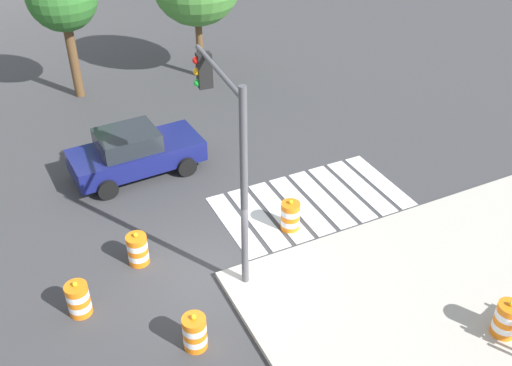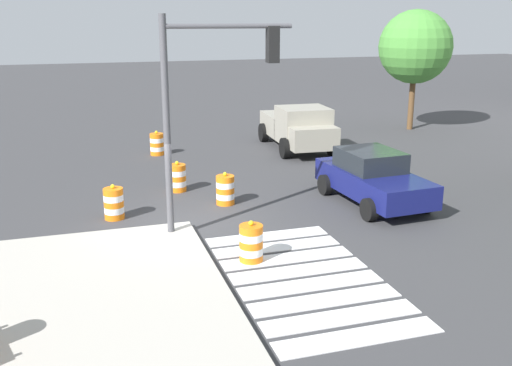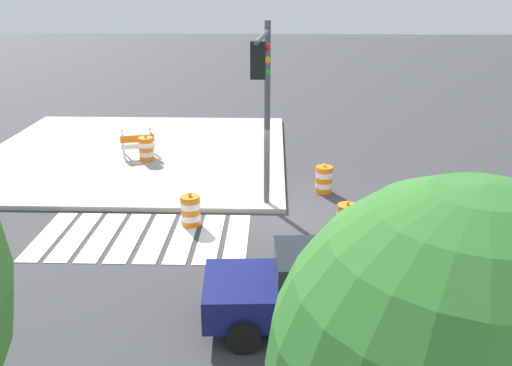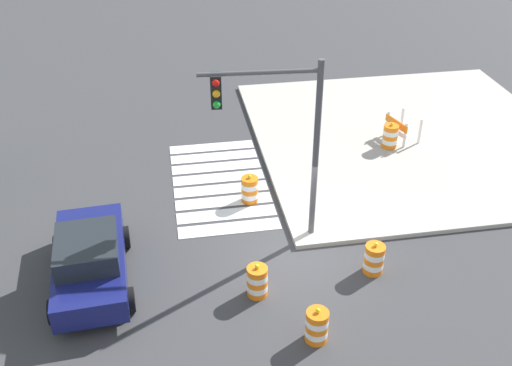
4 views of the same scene
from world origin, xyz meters
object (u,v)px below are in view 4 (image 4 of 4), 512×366
object	(u,v)px
traffic_barrel_near_corner	(257,281)
traffic_barrel_median_far	(250,190)
construction_barricade	(399,127)
traffic_light_pole	(276,123)
traffic_barrel_on_sidewalk	(390,136)
sports_car	(90,259)
traffic_barrel_median_near	(317,326)
traffic_barrel_crosswalk_end	(374,259)

from	to	relation	value
traffic_barrel_near_corner	traffic_barrel_median_far	world-z (taller)	same
construction_barricade	traffic_light_pole	xyz separation A→B (m)	(-5.07, 5.88, 3.19)
traffic_barrel_near_corner	traffic_barrel_on_sidewalk	xyz separation A→B (m)	(6.93, -6.27, 0.15)
sports_car	traffic_barrel_on_sidewalk	bearing A→B (deg)	-61.74
traffic_barrel_near_corner	traffic_barrel_median_near	size ratio (longest dim) A/B	1.00
traffic_barrel_median_near	traffic_barrel_on_sidewalk	xyz separation A→B (m)	(8.75, -5.12, 0.15)
sports_car	traffic_barrel_median_near	world-z (taller)	sports_car
construction_barricade	sports_car	bearing A→B (deg)	118.96
traffic_barrel_crosswalk_end	traffic_barrel_median_far	bearing A→B (deg)	35.11
traffic_barrel_median_far	traffic_barrel_near_corner	bearing A→B (deg)	173.42
traffic_barrel_median_near	traffic_light_pole	size ratio (longest dim) A/B	0.19
traffic_barrel_near_corner	traffic_light_pole	size ratio (longest dim) A/B	0.19
traffic_barrel_near_corner	traffic_barrel_crosswalk_end	world-z (taller)	same
traffic_barrel_median_far	traffic_light_pole	distance (m)	4.07
traffic_barrel_on_sidewalk	traffic_light_pole	distance (m)	7.81
traffic_barrel_near_corner	traffic_light_pole	world-z (taller)	traffic_light_pole
traffic_barrel_median_far	sports_car	bearing A→B (deg)	123.30
traffic_barrel_crosswalk_end	traffic_barrel_median_far	distance (m)	4.96
traffic_barrel_median_far	traffic_light_pole	size ratio (longest dim) A/B	0.19
traffic_barrel_crosswalk_end	traffic_barrel_on_sidewalk	bearing A→B (deg)	-23.87
construction_barricade	traffic_barrel_crosswalk_end	bearing A→B (deg)	154.01
sports_car	traffic_barrel_on_sidewalk	distance (m)	12.07
traffic_light_pole	traffic_barrel_median_near	bearing A→B (deg)	-176.65
traffic_barrel_median_far	construction_barricade	size ratio (longest dim) A/B	0.73
traffic_barrel_median_near	traffic_light_pole	distance (m)	5.39
traffic_barrel_median_far	traffic_barrel_on_sidewalk	bearing A→B (deg)	-66.42
traffic_barrel_crosswalk_end	construction_barricade	world-z (taller)	construction_barricade
traffic_barrel_median_far	construction_barricade	distance (m)	6.95
traffic_barrel_median_near	traffic_barrel_on_sidewalk	distance (m)	10.14
traffic_barrel_near_corner	construction_barricade	xyz separation A→B (m)	(7.39, -6.79, 0.27)
traffic_barrel_crosswalk_end	traffic_barrel_median_far	xyz separation A→B (m)	(4.06, 2.85, 0.00)
traffic_barrel_crosswalk_end	construction_barricade	bearing A→B (deg)	-25.99
traffic_barrel_crosswalk_end	traffic_barrel_on_sidewalk	size ratio (longest dim) A/B	1.00
traffic_barrel_on_sidewalk	traffic_light_pole	xyz separation A→B (m)	(-4.62, 5.36, 3.31)
traffic_barrel_median_far	traffic_light_pole	world-z (taller)	traffic_light_pole
traffic_barrel_on_sidewalk	construction_barricade	xyz separation A→B (m)	(0.46, -0.52, 0.12)
traffic_barrel_on_sidewalk	construction_barricade	size ratio (longest dim) A/B	0.73
traffic_barrel_near_corner	traffic_barrel_crosswalk_end	distance (m)	3.38
traffic_barrel_on_sidewalk	traffic_barrel_crosswalk_end	bearing A→B (deg)	156.13
sports_car	construction_barricade	xyz separation A→B (m)	(6.17, -11.15, -0.09)
traffic_barrel_near_corner	traffic_barrel_median_near	distance (m)	2.15
sports_car	traffic_barrel_on_sidewalk	size ratio (longest dim) A/B	4.31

